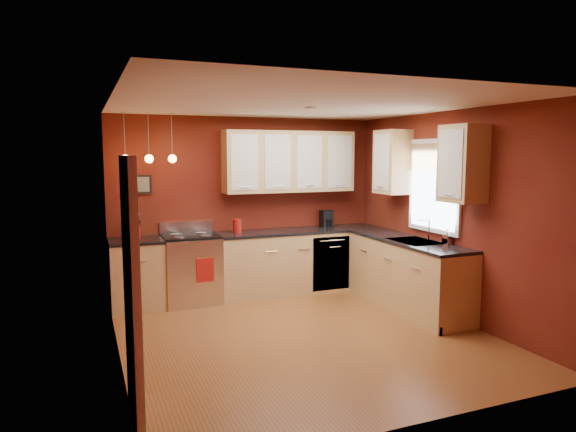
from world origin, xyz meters
name	(u,v)px	position (x,y,z in m)	size (l,w,h in m)	color
floor	(304,335)	(0.00, 0.00, 0.00)	(4.20, 4.20, 0.00)	brown
ceiling	(305,104)	(0.00, 0.00, 2.60)	(4.00, 4.20, 0.02)	white
wall_back	(248,206)	(0.00, 2.10, 1.30)	(4.00, 0.02, 2.60)	maroon
wall_front	(420,258)	(0.00, -2.10, 1.30)	(4.00, 0.02, 2.60)	maroon
wall_left	(116,233)	(-2.00, 0.00, 1.30)	(0.02, 4.20, 2.60)	maroon
wall_right	(450,215)	(2.00, 0.00, 1.30)	(0.02, 4.20, 2.60)	maroon
base_cabinets_back_left	(137,275)	(-1.65, 1.80, 0.45)	(0.70, 0.60, 0.90)	tan
base_cabinets_back_right	(300,262)	(0.73, 1.80, 0.45)	(2.54, 0.60, 0.90)	tan
base_cabinets_right	(407,275)	(1.70, 0.45, 0.45)	(0.60, 2.10, 0.90)	tan
counter_back_left	(136,241)	(-1.65, 1.80, 0.92)	(0.70, 0.62, 0.04)	black
counter_back_right	(301,231)	(0.73, 1.80, 0.92)	(2.54, 0.62, 0.04)	black
counter_right	(408,241)	(1.70, 0.45, 0.92)	(0.62, 2.10, 0.04)	black
gas_range	(191,269)	(-0.92, 1.80, 0.48)	(0.76, 0.64, 1.11)	silver
dishwasher_front	(331,263)	(1.10, 1.51, 0.45)	(0.60, 0.02, 0.80)	silver
sink	(415,243)	(1.70, 0.30, 0.92)	(0.50, 0.70, 0.33)	gray
window	(434,183)	(1.97, 0.30, 1.69)	(0.06, 1.02, 1.22)	white
door_left_wall	(132,291)	(-1.97, -1.20, 1.03)	(0.12, 0.82, 2.05)	white
upper_cabinets_back	(289,162)	(0.60, 1.93, 1.95)	(2.00, 0.35, 0.90)	tan
upper_cabinets_right	(424,163)	(1.82, 0.32, 1.95)	(0.35, 1.95, 0.90)	tan
wall_picture	(139,184)	(-1.55, 2.08, 1.65)	(0.32, 0.03, 0.26)	black
pendant_lights	(149,158)	(-1.45, 1.75, 2.01)	(0.71, 0.11, 0.66)	gray
red_canister	(237,226)	(-0.24, 1.84, 1.04)	(0.13, 0.13, 0.20)	#9F1511
red_vase	(136,233)	(-1.64, 1.84, 1.02)	(0.11, 0.11, 0.17)	#9F1511
flowers	(136,219)	(-1.64, 1.84, 1.20)	(0.12, 0.12, 0.22)	#9F1511
coffee_maker	(327,219)	(1.24, 1.95, 1.06)	(0.18, 0.18, 0.25)	black
soap_pump	(447,237)	(1.92, -0.05, 1.04)	(0.09, 0.09, 0.19)	white
dish_towel	(205,270)	(-0.80, 1.47, 0.52)	(0.24, 0.02, 0.32)	#9F1511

